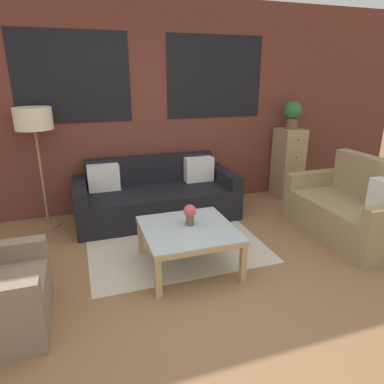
{
  "coord_description": "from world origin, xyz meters",
  "views": [
    {
      "loc": [
        -0.97,
        -2.29,
        1.83
      ],
      "look_at": [
        0.22,
        1.25,
        0.55
      ],
      "focal_mm": 32.0,
      "sensor_mm": 36.0,
      "label": 1
    }
  ],
  "objects_px": {
    "settee_vintage": "(352,211)",
    "coffee_table": "(188,233)",
    "potted_plant": "(293,113)",
    "floor_lamp": "(34,123)",
    "drawer_cabinet": "(288,163)",
    "couch_dark": "(157,197)",
    "flower_vase": "(190,213)"
  },
  "relations": [
    {
      "from": "settee_vintage",
      "to": "coffee_table",
      "type": "relative_size",
      "value": 1.63
    },
    {
      "from": "settee_vintage",
      "to": "potted_plant",
      "type": "bearing_deg",
      "value": 86.65
    },
    {
      "from": "settee_vintage",
      "to": "floor_lamp",
      "type": "distance_m",
      "value": 3.87
    },
    {
      "from": "floor_lamp",
      "to": "drawer_cabinet",
      "type": "xyz_separation_m",
      "value": [
        3.54,
        0.06,
        -0.77
      ]
    },
    {
      "from": "couch_dark",
      "to": "flower_vase",
      "type": "relative_size",
      "value": 9.86
    },
    {
      "from": "settee_vintage",
      "to": "potted_plant",
      "type": "height_order",
      "value": "potted_plant"
    },
    {
      "from": "drawer_cabinet",
      "to": "coffee_table",
      "type": "bearing_deg",
      "value": -144.05
    },
    {
      "from": "settee_vintage",
      "to": "drawer_cabinet",
      "type": "distance_m",
      "value": 1.51
    },
    {
      "from": "couch_dark",
      "to": "flower_vase",
      "type": "height_order",
      "value": "couch_dark"
    },
    {
      "from": "coffee_table",
      "to": "floor_lamp",
      "type": "distance_m",
      "value": 2.25
    },
    {
      "from": "drawer_cabinet",
      "to": "flower_vase",
      "type": "distance_m",
      "value": 2.59
    },
    {
      "from": "potted_plant",
      "to": "floor_lamp",
      "type": "bearing_deg",
      "value": -179.03
    },
    {
      "from": "floor_lamp",
      "to": "couch_dark",
      "type": "bearing_deg",
      "value": -6.12
    },
    {
      "from": "couch_dark",
      "to": "potted_plant",
      "type": "xyz_separation_m",
      "value": [
        2.15,
        0.21,
        1.01
      ]
    },
    {
      "from": "settee_vintage",
      "to": "floor_lamp",
      "type": "bearing_deg",
      "value": 157.49
    },
    {
      "from": "settee_vintage",
      "to": "drawer_cabinet",
      "type": "xyz_separation_m",
      "value": [
        0.09,
        1.49,
        0.22
      ]
    },
    {
      "from": "drawer_cabinet",
      "to": "flower_vase",
      "type": "relative_size",
      "value": 5.0
    },
    {
      "from": "floor_lamp",
      "to": "coffee_table",
      "type": "bearing_deg",
      "value": -46.95
    },
    {
      "from": "potted_plant",
      "to": "flower_vase",
      "type": "bearing_deg",
      "value": -144.63
    },
    {
      "from": "settee_vintage",
      "to": "potted_plant",
      "type": "xyz_separation_m",
      "value": [
        0.09,
        1.49,
        0.98
      ]
    },
    {
      "from": "settee_vintage",
      "to": "floor_lamp",
      "type": "height_order",
      "value": "floor_lamp"
    },
    {
      "from": "coffee_table",
      "to": "floor_lamp",
      "type": "xyz_separation_m",
      "value": [
        -1.4,
        1.5,
        0.94
      ]
    },
    {
      "from": "drawer_cabinet",
      "to": "potted_plant",
      "type": "xyz_separation_m",
      "value": [
        -0.0,
        0.0,
        0.76
      ]
    },
    {
      "from": "settee_vintage",
      "to": "flower_vase",
      "type": "xyz_separation_m",
      "value": [
        -2.02,
        -0.01,
        0.23
      ]
    },
    {
      "from": "floor_lamp",
      "to": "potted_plant",
      "type": "bearing_deg",
      "value": 0.97
    },
    {
      "from": "potted_plant",
      "to": "flower_vase",
      "type": "relative_size",
      "value": 1.92
    },
    {
      "from": "couch_dark",
      "to": "flower_vase",
      "type": "xyz_separation_m",
      "value": [
        0.05,
        -1.29,
        0.27
      ]
    },
    {
      "from": "floor_lamp",
      "to": "drawer_cabinet",
      "type": "bearing_deg",
      "value": 0.97
    },
    {
      "from": "potted_plant",
      "to": "couch_dark",
      "type": "bearing_deg",
      "value": -174.47
    },
    {
      "from": "couch_dark",
      "to": "drawer_cabinet",
      "type": "relative_size",
      "value": 1.97
    },
    {
      "from": "coffee_table",
      "to": "drawer_cabinet",
      "type": "height_order",
      "value": "drawer_cabinet"
    },
    {
      "from": "flower_vase",
      "to": "coffee_table",
      "type": "bearing_deg",
      "value": -121.17
    }
  ]
}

